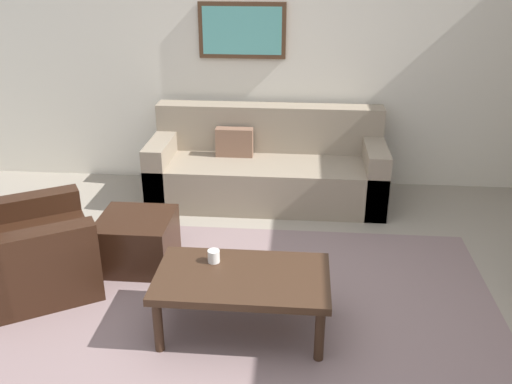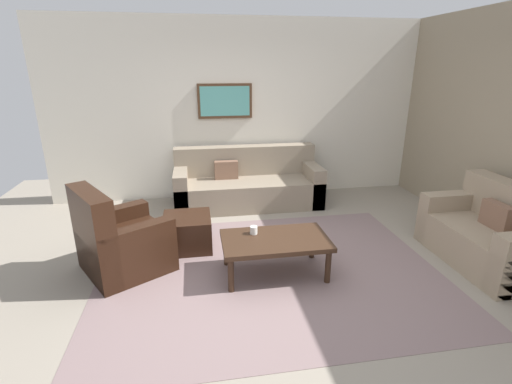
{
  "view_description": "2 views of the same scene",
  "coord_description": "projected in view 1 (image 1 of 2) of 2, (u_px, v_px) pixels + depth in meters",
  "views": [
    {
      "loc": [
        0.39,
        -3.02,
        2.29
      ],
      "look_at": [
        0.1,
        0.33,
        0.82
      ],
      "focal_mm": 39.07,
      "sensor_mm": 36.0,
      "label": 1
    },
    {
      "loc": [
        -0.71,
        -3.39,
        2.1
      ],
      "look_at": [
        -0.13,
        0.12,
        0.87
      ],
      "focal_mm": 25.86,
      "sensor_mm": 36.0,
      "label": 2
    }
  ],
  "objects": [
    {
      "name": "ground_plane",
      "position": [
        237.0,
        324.0,
        3.7
      ],
      "size": [
        8.0,
        8.0,
        0.0
      ],
      "primitive_type": "plane",
      "color": "gray"
    },
    {
      "name": "rear_partition",
      "position": [
        266.0,
        47.0,
        5.52
      ],
      "size": [
        6.0,
        0.12,
        2.8
      ],
      "primitive_type": "cube",
      "color": "silver",
      "rests_on": "ground_plane"
    },
    {
      "name": "area_rug",
      "position": [
        237.0,
        323.0,
        3.7
      ],
      "size": [
        3.59,
        2.74,
        0.01
      ],
      "primitive_type": "cube",
      "color": "gray",
      "rests_on": "ground_plane"
    },
    {
      "name": "couch_main",
      "position": [
        267.0,
        168.0,
        5.51
      ],
      "size": [
        2.24,
        0.87,
        0.88
      ],
      "color": "gray",
      "rests_on": "ground_plane"
    },
    {
      "name": "armchair_leather",
      "position": [
        22.0,
        252.0,
        3.96
      ],
      "size": [
        1.1,
        1.1,
        0.95
      ],
      "color": "black",
      "rests_on": "ground_plane"
    },
    {
      "name": "ottoman",
      "position": [
        137.0,
        241.0,
        4.34
      ],
      "size": [
        0.56,
        0.56,
        0.4
      ],
      "primitive_type": "cube",
      "color": "black",
      "rests_on": "ground_plane"
    },
    {
      "name": "coffee_table",
      "position": [
        242.0,
        282.0,
        3.52
      ],
      "size": [
        1.1,
        0.64,
        0.41
      ],
      "color": "#382316",
      "rests_on": "ground_plane"
    },
    {
      "name": "cup",
      "position": [
        214.0,
        256.0,
        3.63
      ],
      "size": [
        0.08,
        0.08,
        0.08
      ],
      "primitive_type": "cylinder",
      "color": "white",
      "rests_on": "coffee_table"
    },
    {
      "name": "framed_artwork",
      "position": [
        242.0,
        31.0,
        5.39
      ],
      "size": [
        0.85,
        0.04,
        0.53
      ],
      "color": "#472D1C"
    }
  ]
}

